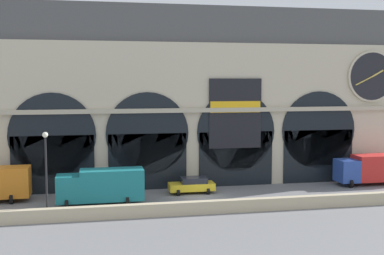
{
  "coord_description": "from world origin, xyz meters",
  "views": [
    {
      "loc": [
        -9.88,
        -43.78,
        10.83
      ],
      "look_at": [
        -0.06,
        5.0,
        6.14
      ],
      "focal_mm": 46.37,
      "sensor_mm": 36.0,
      "label": 1
    }
  ],
  "objects_px": {
    "car_center": "(192,185)",
    "street_lamp_quayside": "(46,164)",
    "box_truck_midwest": "(102,186)",
    "box_truck_east": "(372,168)"
  },
  "relations": [
    {
      "from": "car_center",
      "to": "street_lamp_quayside",
      "type": "relative_size",
      "value": 0.64
    },
    {
      "from": "street_lamp_quayside",
      "to": "car_center",
      "type": "bearing_deg",
      "value": 27.4
    },
    {
      "from": "box_truck_midwest",
      "to": "street_lamp_quayside",
      "type": "xyz_separation_m",
      "value": [
        -4.29,
        -3.84,
        2.71
      ]
    },
    {
      "from": "box_truck_midwest",
      "to": "box_truck_east",
      "type": "distance_m",
      "value": 28.09
    },
    {
      "from": "box_truck_midwest",
      "to": "box_truck_east",
      "type": "xyz_separation_m",
      "value": [
        27.92,
        3.09,
        0.0
      ]
    },
    {
      "from": "box_truck_midwest",
      "to": "car_center",
      "type": "xyz_separation_m",
      "value": [
        8.65,
        2.87,
        -0.9
      ]
    },
    {
      "from": "box_truck_east",
      "to": "street_lamp_quayside",
      "type": "bearing_deg",
      "value": -167.86
    },
    {
      "from": "box_truck_midwest",
      "to": "street_lamp_quayside",
      "type": "distance_m",
      "value": 6.37
    },
    {
      "from": "street_lamp_quayside",
      "to": "box_truck_east",
      "type": "bearing_deg",
      "value": 12.14
    },
    {
      "from": "box_truck_midwest",
      "to": "box_truck_east",
      "type": "height_order",
      "value": "same"
    }
  ]
}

